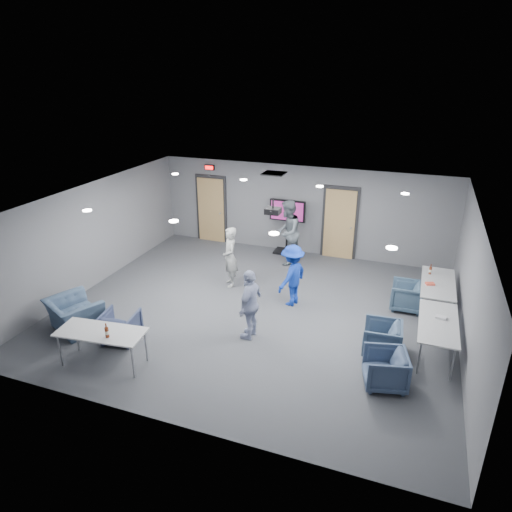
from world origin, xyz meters
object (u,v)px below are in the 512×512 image
(chair_front_b, at_px, (75,315))
(projector, at_px, (273,211))
(table_right_b, at_px, (438,324))
(person_a, at_px, (230,257))
(table_front_left, at_px, (101,333))
(bottle_right, at_px, (430,270))
(person_b, at_px, (287,232))
(chair_right_a, at_px, (407,296))
(tv_stand, at_px, (287,223))
(chair_right_b, at_px, (382,338))
(chair_front_a, at_px, (120,326))
(table_right_a, at_px, (438,284))
(bottle_front, at_px, (107,332))
(person_d, at_px, (292,275))
(person_c, at_px, (250,304))
(chair_right_c, at_px, (385,369))

(chair_front_b, relative_size, projector, 3.10)
(table_right_b, height_order, projector, projector)
(person_a, height_order, table_front_left, person_a)
(bottle_right, bearing_deg, person_a, -170.13)
(person_b, relative_size, table_right_b, 1.06)
(person_b, bearing_deg, projector, 6.22)
(chair_right_a, height_order, tv_stand, tv_stand)
(chair_right_b, xyz_separation_m, bottle_right, (0.82, 2.68, 0.48))
(chair_front_a, relative_size, table_right_b, 0.41)
(table_right_a, bearing_deg, bottle_front, 128.44)
(person_d, bearing_deg, bottle_right, 129.85)
(bottle_right, bearing_deg, chair_right_a, -128.00)
(chair_right_b, bearing_deg, chair_right_a, 166.70)
(bottle_right, bearing_deg, projector, -156.38)
(person_a, xyz_separation_m, table_right_b, (5.10, -1.46, -0.12))
(table_right_a, bearing_deg, tv_stand, 62.60)
(person_c, bearing_deg, projector, -175.44)
(table_front_left, bearing_deg, table_right_a, 30.01)
(person_a, bearing_deg, chair_right_a, 59.09)
(chair_front_a, bearing_deg, chair_right_a, -156.87)
(person_a, height_order, person_c, person_a)
(projector, bearing_deg, chair_right_c, -37.12)
(projector, bearing_deg, tv_stand, 100.30)
(chair_right_c, bearing_deg, bottle_front, -88.57)
(chair_right_a, xyz_separation_m, bottle_front, (-5.15, -4.44, 0.50))
(chair_front_a, xyz_separation_m, bottle_right, (6.05, 4.09, 0.49))
(chair_front_b, xyz_separation_m, table_front_left, (1.40, -0.84, 0.32))
(projector, bearing_deg, chair_front_b, -146.25)
(person_d, relative_size, table_front_left, 0.87)
(chair_right_c, relative_size, chair_front_b, 0.68)
(person_d, xyz_separation_m, bottle_right, (3.10, 1.30, 0.06))
(chair_right_b, bearing_deg, table_right_b, 106.24)
(person_a, relative_size, table_right_a, 0.89)
(chair_right_a, height_order, table_front_left, table_front_left)
(chair_right_b, distance_m, chair_right_c, 1.02)
(person_d, xyz_separation_m, chair_front_b, (-4.15, -2.77, -0.41))
(chair_front_a, relative_size, chair_front_b, 0.66)
(chair_right_b, xyz_separation_m, table_front_left, (-5.04, -2.22, 0.34))
(bottle_front, xyz_separation_m, projector, (2.08, 3.48, 1.57))
(chair_right_a, height_order, table_right_a, table_right_a)
(chair_front_a, xyz_separation_m, tv_stand, (1.88, 5.94, 0.63))
(chair_right_a, bearing_deg, table_front_left, -51.84)
(chair_right_a, bearing_deg, chair_right_c, -4.23)
(chair_right_b, height_order, table_front_left, table_front_left)
(person_a, height_order, table_right_a, person_a)
(chair_front_b, distance_m, table_right_a, 8.30)
(chair_right_c, relative_size, bottle_front, 2.57)
(person_a, relative_size, person_d, 1.05)
(person_c, distance_m, bottle_right, 4.64)
(person_b, xyz_separation_m, table_right_b, (4.13, -3.41, -0.27))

